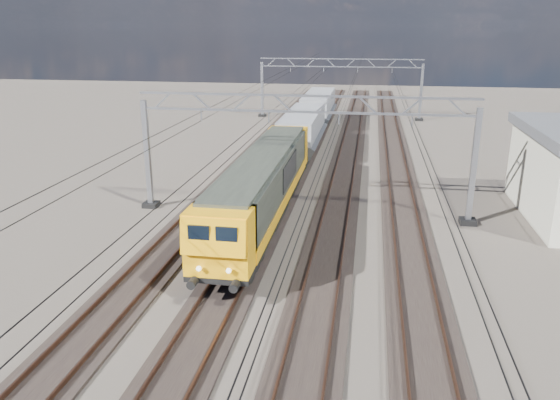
% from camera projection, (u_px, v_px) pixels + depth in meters
% --- Properties ---
extents(ground, '(160.00, 160.00, 0.00)m').
position_uv_depth(ground, '(293.00, 240.00, 28.82)').
color(ground, '#2A251F').
rests_on(ground, ground).
extents(track_outer_west, '(2.60, 140.00, 0.30)m').
position_uv_depth(track_outer_west, '(184.00, 232.00, 29.73)').
color(track_outer_west, black).
rests_on(track_outer_west, ground).
extents(track_loco, '(2.60, 140.00, 0.30)m').
position_uv_depth(track_loco, '(256.00, 236.00, 29.11)').
color(track_loco, black).
rests_on(track_loco, ground).
extents(track_inner_east, '(2.60, 140.00, 0.30)m').
position_uv_depth(track_inner_east, '(331.00, 241.00, 28.49)').
color(track_inner_east, black).
rests_on(track_inner_east, ground).
extents(track_outer_east, '(2.60, 140.00, 0.30)m').
position_uv_depth(track_outer_east, '(409.00, 245.00, 27.87)').
color(track_outer_east, black).
rests_on(track_outer_east, ground).
extents(catenary_gantry_mid, '(19.90, 0.90, 7.11)m').
position_uv_depth(catenary_gantry_mid, '(303.00, 151.00, 31.39)').
color(catenary_gantry_mid, gray).
rests_on(catenary_gantry_mid, ground).
extents(catenary_gantry_far, '(19.90, 0.90, 7.11)m').
position_uv_depth(catenary_gantry_far, '(340.00, 86.00, 65.22)').
color(catenary_gantry_far, gray).
rests_on(catenary_gantry_far, ground).
extents(overhead_wires, '(12.03, 140.00, 0.53)m').
position_uv_depth(overhead_wires, '(311.00, 109.00, 34.58)').
color(overhead_wires, black).
rests_on(overhead_wires, ground).
extents(locomotive, '(2.76, 21.10, 3.62)m').
position_uv_depth(locomotive, '(264.00, 184.00, 30.58)').
color(locomotive, black).
rests_on(locomotive, ground).
extents(hopper_wagon_lead, '(3.38, 13.00, 3.25)m').
position_uv_depth(hopper_wagon_lead, '(303.00, 129.00, 47.24)').
color(hopper_wagon_lead, black).
rests_on(hopper_wagon_lead, ground).
extents(hopper_wagon_mid, '(3.38, 13.00, 3.25)m').
position_uv_depth(hopper_wagon_mid, '(318.00, 106.00, 60.58)').
color(hopper_wagon_mid, black).
rests_on(hopper_wagon_mid, ground).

